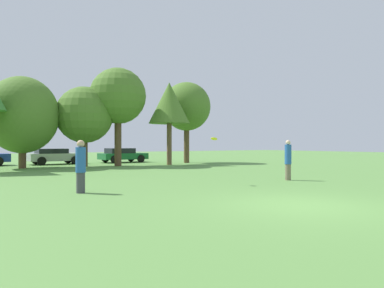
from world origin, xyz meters
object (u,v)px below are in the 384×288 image
(person_catcher, at_px, (288,160))
(frisbee, at_px, (214,139))
(parked_car_silver, at_px, (55,156))
(tree_6, at_px, (187,107))
(tree_3, at_px, (85,115))
(parked_car_green, at_px, (122,155))
(person_thrower, at_px, (81,166))
(tree_2, at_px, (22,115))
(tree_4, at_px, (118,97))
(tree_5, at_px, (169,103))

(person_catcher, xyz_separation_m, frisbee, (-3.73, 0.48, 0.89))
(person_catcher, bearing_deg, parked_car_silver, -67.27)
(tree_6, bearing_deg, tree_3, -178.34)
(person_catcher, distance_m, parked_car_silver, 19.39)
(frisbee, xyz_separation_m, parked_car_green, (3.73, 17.78, -1.15))
(person_thrower, relative_size, tree_2, 0.29)
(frisbee, height_order, tree_4, tree_4)
(person_thrower, bearing_deg, tree_2, 94.48)
(tree_2, relative_size, tree_4, 0.85)
(tree_4, relative_size, tree_5, 1.13)
(tree_4, xyz_separation_m, tree_6, (6.48, 0.86, -0.30))
(person_thrower, bearing_deg, parked_car_green, 69.23)
(tree_3, relative_size, tree_5, 0.89)
(tree_2, height_order, tree_6, tree_6)
(tree_3, relative_size, tree_6, 0.83)
(person_thrower, distance_m, tree_5, 16.24)
(person_thrower, relative_size, tree_5, 0.27)
(tree_5, bearing_deg, person_catcher, -96.73)
(tree_6, distance_m, parked_car_silver, 11.27)
(tree_5, distance_m, tree_6, 3.25)
(frisbee, bearing_deg, tree_4, 83.59)
(tree_2, relative_size, tree_3, 1.07)
(tree_6, bearing_deg, person_catcher, -106.16)
(tree_3, distance_m, tree_5, 6.26)
(person_thrower, xyz_separation_m, parked_car_green, (8.82, 17.29, -0.23))
(person_thrower, relative_size, person_catcher, 0.98)
(tree_3, bearing_deg, parked_car_silver, 104.00)
(tree_3, height_order, parked_car_silver, tree_3)
(tree_2, xyz_separation_m, parked_car_green, (8.39, 3.37, -2.83))
(parked_car_silver, bearing_deg, parked_car_green, -5.60)
(tree_2, bearing_deg, tree_6, -1.01)
(frisbee, height_order, parked_car_green, frisbee)
(tree_2, distance_m, tree_3, 3.96)
(tree_4, relative_size, parked_car_silver, 1.74)
(person_thrower, distance_m, parked_car_silver, 17.94)
(tree_6, bearing_deg, parked_car_silver, 158.06)
(person_thrower, distance_m, tree_6, 19.32)
(tree_4, xyz_separation_m, tree_5, (3.75, -0.91, -0.35))
(person_thrower, relative_size, parked_car_silver, 0.42)
(tree_2, distance_m, tree_6, 12.70)
(frisbee, bearing_deg, parked_car_silver, 95.59)
(tree_5, bearing_deg, tree_4, 166.41)
(tree_4, height_order, tree_5, tree_4)
(tree_4, relative_size, parked_car_green, 1.77)
(person_catcher, xyz_separation_m, tree_4, (-2.23, 13.81, 4.11))
(tree_4, height_order, tree_6, tree_4)
(tree_4, bearing_deg, tree_5, -13.59)
(person_catcher, distance_m, tree_6, 15.74)
(tree_2, bearing_deg, tree_5, -11.35)
(tree_3, bearing_deg, frisbee, -87.00)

